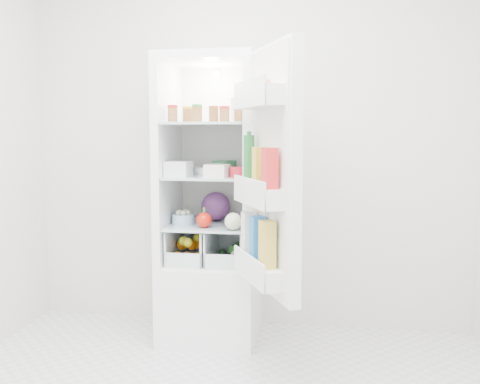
% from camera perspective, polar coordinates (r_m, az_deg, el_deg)
% --- Properties ---
extents(room_walls, '(3.02, 3.02, 2.61)m').
position_cam_1_polar(room_walls, '(2.19, -4.72, 13.41)').
color(room_walls, silver).
rests_on(room_walls, ground).
extents(refrigerator, '(0.60, 0.60, 1.80)m').
position_cam_1_polar(refrigerator, '(3.50, -2.98, -4.54)').
color(refrigerator, white).
rests_on(refrigerator, ground).
extents(shelf_low, '(0.49, 0.53, 0.01)m').
position_cam_1_polar(shelf_low, '(3.42, -3.20, -3.50)').
color(shelf_low, silver).
rests_on(shelf_low, refrigerator).
extents(shelf_mid, '(0.49, 0.53, 0.02)m').
position_cam_1_polar(shelf_mid, '(3.39, -3.23, 1.68)').
color(shelf_mid, silver).
rests_on(shelf_mid, refrigerator).
extents(shelf_top, '(0.49, 0.53, 0.02)m').
position_cam_1_polar(shelf_top, '(3.38, -3.26, 7.27)').
color(shelf_top, silver).
rests_on(shelf_top, refrigerator).
extents(crisper_left, '(0.23, 0.46, 0.22)m').
position_cam_1_polar(crisper_left, '(3.48, -5.17, -5.55)').
color(crisper_left, silver).
rests_on(crisper_left, refrigerator).
extents(crisper_right, '(0.23, 0.46, 0.22)m').
position_cam_1_polar(crisper_right, '(3.43, -1.17, -5.70)').
color(crisper_right, silver).
rests_on(crisper_right, refrigerator).
extents(condiment_jars, '(0.46, 0.16, 0.08)m').
position_cam_1_polar(condiment_jars, '(3.27, -3.68, 8.18)').
color(condiment_jars, '#B21919').
rests_on(condiment_jars, shelf_top).
extents(squeeze_bottle, '(0.05, 0.05, 0.16)m').
position_cam_1_polar(squeeze_bottle, '(3.40, -0.74, 8.72)').
color(squeeze_bottle, white).
rests_on(squeeze_bottle, shelf_top).
extents(tub_white, '(0.15, 0.15, 0.09)m').
position_cam_1_polar(tub_white, '(3.30, -6.57, 2.46)').
color(tub_white, silver).
rests_on(tub_white, shelf_mid).
extents(tub_cream, '(0.15, 0.15, 0.08)m').
position_cam_1_polar(tub_cream, '(3.23, -2.45, 2.28)').
color(tub_cream, silver).
rests_on(tub_cream, shelf_mid).
extents(tin_red, '(0.12, 0.12, 0.06)m').
position_cam_1_polar(tin_red, '(3.23, -0.29, 2.15)').
color(tin_red, red).
rests_on(tin_red, shelf_mid).
extents(foil_tray, '(0.17, 0.13, 0.04)m').
position_cam_1_polar(foil_tray, '(3.52, -5.00, 2.29)').
color(foil_tray, white).
rests_on(foil_tray, shelf_mid).
extents(tub_green, '(0.15, 0.17, 0.08)m').
position_cam_1_polar(tub_green, '(3.56, -1.70, 2.70)').
color(tub_green, '#44965D').
rests_on(tub_green, shelf_mid).
extents(red_cabbage, '(0.19, 0.19, 0.19)m').
position_cam_1_polar(red_cabbage, '(3.52, -2.61, -1.55)').
color(red_cabbage, '#541E58').
rests_on(red_cabbage, shelf_low).
extents(bell_pepper, '(0.09, 0.09, 0.09)m').
position_cam_1_polar(bell_pepper, '(3.27, -3.86, -3.00)').
color(bell_pepper, red).
rests_on(bell_pepper, shelf_low).
extents(mushroom_bowl, '(0.18, 0.18, 0.06)m').
position_cam_1_polar(mushroom_bowl, '(3.41, -6.09, -2.90)').
color(mushroom_bowl, '#98C7E4').
rests_on(mushroom_bowl, shelf_low).
extents(salad_bag, '(0.10, 0.10, 0.10)m').
position_cam_1_polar(salad_bag, '(3.18, -0.73, -3.16)').
color(salad_bag, beige).
rests_on(salad_bag, shelf_low).
extents(citrus_pile, '(0.20, 0.24, 0.16)m').
position_cam_1_polar(citrus_pile, '(3.43, -5.40, -6.02)').
color(citrus_pile, orange).
rests_on(citrus_pile, refrigerator).
extents(veg_pile, '(0.16, 0.30, 0.10)m').
position_cam_1_polar(veg_pile, '(3.43, -1.09, -6.48)').
color(veg_pile, '#1B4D19').
rests_on(veg_pile, refrigerator).
extents(fridge_door, '(0.39, 0.57, 1.30)m').
position_cam_1_polar(fridge_door, '(2.78, 3.12, 1.58)').
color(fridge_door, white).
rests_on(fridge_door, refrigerator).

